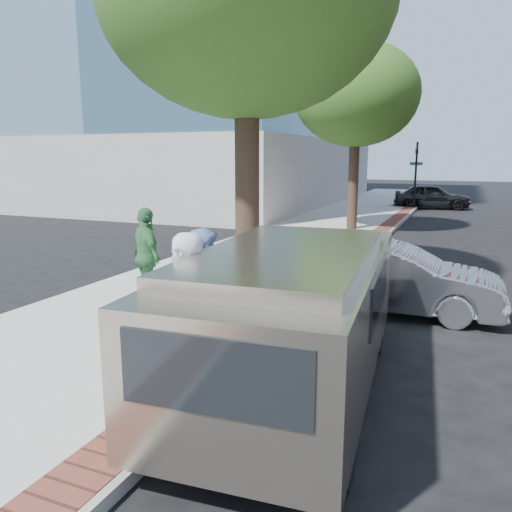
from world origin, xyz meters
The scene contains 15 objects.
ground centered at (0.00, 0.00, 0.00)m, with size 120.00×120.00×0.00m, color black.
sidewalk centered at (-1.50, 8.00, 0.07)m, with size 5.00×60.00×0.15m, color #9E9991.
brick_strip centered at (0.70, 8.00, 0.15)m, with size 0.60×60.00×0.01m, color brown.
curb centered at (1.05, 8.00, 0.07)m, with size 0.10×60.00×0.15m, color gray.
office_tower centered at (-13.00, 22.00, 12.00)m, with size 18.00×22.00×24.00m, color slate.
office_base centered at (-13.00, 22.00, 2.00)m, with size 18.20×22.20×4.00m, color gray.
signal_near centered at (0.90, 22.00, 2.25)m, with size 0.70×0.15×3.80m.
tree_far centered at (-0.50, 12.00, 5.30)m, with size 4.80×4.80×7.14m.
parking_meter centered at (0.82, 0.19, 1.21)m, with size 0.12×0.32×1.47m.
person_gray centered at (0.86, -3.17, 1.16)m, with size 0.74×0.48×2.02m, color #B8B8BE.
person_officer centered at (0.38, -1.79, 1.08)m, with size 0.91×0.71×1.87m, color #7F9AC5.
person_green centered at (-1.87, -0.01, 1.10)m, with size 1.11×0.46×1.90m, color #3B8147.
sedan_silver centered at (2.52, 1.84, 0.67)m, with size 1.42×4.07×1.34m, color #AAABB1.
bg_car centered at (1.78, 22.94, 0.73)m, with size 1.71×4.26×1.45m, color black.
van centered at (1.82, -1.97, 1.07)m, with size 2.43×5.42×1.95m.
Camera 1 is at (3.74, -7.85, 2.99)m, focal length 35.00 mm.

